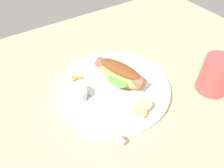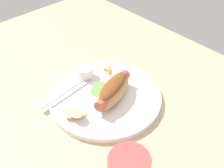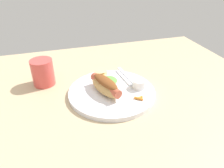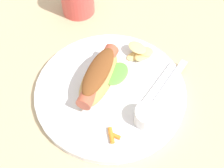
# 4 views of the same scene
# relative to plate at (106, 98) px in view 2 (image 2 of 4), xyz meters

# --- Properties ---
(ground_plane) EXTENTS (1.20, 0.90, 0.02)m
(ground_plane) POSITION_rel_plate_xyz_m (0.00, 0.02, -0.02)
(ground_plane) COLOR tan
(plate) EXTENTS (0.30, 0.30, 0.02)m
(plate) POSITION_rel_plate_xyz_m (0.00, 0.00, 0.00)
(plate) COLOR white
(plate) RESTS_ON ground_plane
(hot_dog) EXTENTS (0.11, 0.16, 0.05)m
(hot_dog) POSITION_rel_plate_xyz_m (-0.02, -0.01, 0.04)
(hot_dog) COLOR tan
(hot_dog) RESTS_ON plate
(sauce_ramekin) EXTENTS (0.05, 0.05, 0.03)m
(sauce_ramekin) POSITION_rel_plate_xyz_m (0.10, -0.01, 0.02)
(sauce_ramekin) COLOR white
(sauce_ramekin) RESTS_ON plate
(fork) EXTENTS (0.03, 0.15, 0.00)m
(fork) POSITION_rel_plate_xyz_m (0.07, 0.06, 0.01)
(fork) COLOR silver
(fork) RESTS_ON plate
(knife) EXTENTS (0.03, 0.16, 0.00)m
(knife) POSITION_rel_plate_xyz_m (0.09, 0.08, 0.01)
(knife) COLOR silver
(knife) RESTS_ON plate
(chips_pile) EXTENTS (0.06, 0.06, 0.02)m
(chips_pile) POSITION_rel_plate_xyz_m (-0.00, 0.11, 0.02)
(chips_pile) COLOR #E8C67E
(chips_pile) RESTS_ON plate
(carrot_garnish) EXTENTS (0.03, 0.03, 0.01)m
(carrot_garnish) POSITION_rel_plate_xyz_m (0.08, -0.08, 0.01)
(carrot_garnish) COLOR orange
(carrot_garnish) RESTS_ON plate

